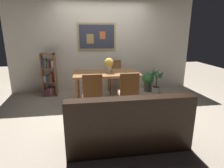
{
  "coord_description": "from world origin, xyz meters",
  "views": [
    {
      "loc": [
        -0.56,
        -4.0,
        1.69
      ],
      "look_at": [
        0.0,
        -0.31,
        0.65
      ],
      "focal_mm": 30.07,
      "sensor_mm": 36.0,
      "label": 1
    }
  ],
  "objects": [
    {
      "name": "flower_vase",
      "position": [
        0.03,
        0.37,
        0.96
      ],
      "size": [
        0.22,
        0.22,
        0.34
      ],
      "color": "beige",
      "rests_on": "dining_table"
    },
    {
      "name": "dining_chair_far_right",
      "position": [
        0.3,
        1.12,
        0.54
      ],
      "size": [
        0.4,
        0.41,
        0.91
      ],
      "color": "brown",
      "rests_on": "ground_plane"
    },
    {
      "name": "potted_ivy",
      "position": [
        1.27,
        1.05,
        0.32
      ],
      "size": [
        0.33,
        0.33,
        0.55
      ],
      "color": "#4C4742",
      "rests_on": "ground_plane"
    },
    {
      "name": "dining_chair_near_left",
      "position": [
        -0.41,
        -0.41,
        0.54
      ],
      "size": [
        0.4,
        0.41,
        0.91
      ],
      "color": "brown",
      "rests_on": "ground_plane"
    },
    {
      "name": "wall_back_with_painting",
      "position": [
        -0.0,
        1.44,
        1.3
      ],
      "size": [
        5.2,
        0.14,
        2.6
      ],
      "color": "silver",
      "rests_on": "ground_plane"
    },
    {
      "name": "dining_chair_near_right",
      "position": [
        0.32,
        -0.41,
        0.54
      ],
      "size": [
        0.4,
        0.41,
        0.91
      ],
      "color": "brown",
      "rests_on": "ground_plane"
    },
    {
      "name": "dining_table",
      "position": [
        -0.04,
        0.35,
        0.66
      ],
      "size": [
        1.54,
        0.85,
        0.76
      ],
      "color": "brown",
      "rests_on": "ground_plane"
    },
    {
      "name": "ground_plane",
      "position": [
        0.0,
        0.0,
        0.0
      ],
      "size": [
        12.0,
        12.0,
        0.0
      ],
      "primitive_type": "plane",
      "color": "tan"
    },
    {
      "name": "potted_palm",
      "position": [
        1.38,
        0.71,
        0.34
      ],
      "size": [
        0.38,
        0.36,
        0.78
      ],
      "color": "#B2ADA3",
      "rests_on": "ground_plane"
    },
    {
      "name": "bookshelf",
      "position": [
        -1.49,
        1.12,
        0.55
      ],
      "size": [
        0.36,
        0.28,
        1.14
      ],
      "color": "brown",
      "rests_on": "ground_plane"
    },
    {
      "name": "leather_couch",
      "position": [
        0.06,
        -1.45,
        0.31
      ],
      "size": [
        1.8,
        0.84,
        0.84
      ],
      "color": "black",
      "rests_on": "ground_plane"
    }
  ]
}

